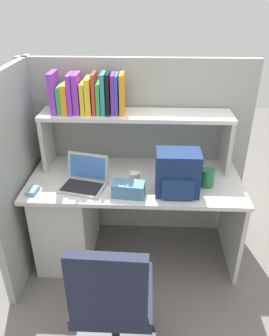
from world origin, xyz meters
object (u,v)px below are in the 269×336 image
Objects in this scene: laptop at (84,180)px; office_chair at (113,308)px; computer_mouse at (33,191)px; tissue_box at (129,189)px; snack_canister at (207,178)px; backpack at (178,174)px; paper_cup at (134,178)px.

laptop is 0.91m from office_chair.
tissue_box is at bearing 6.76° from computer_mouse.
laptop is 3.44× the size of computer_mouse.
computer_mouse is at bearing -172.99° from snack_canister.
backpack is at bearing -155.62° from snack_canister.
office_chair reaches higher than tissue_box.
tissue_box is 0.58m from snack_canister.
office_chair is (0.27, -0.78, -0.39)m from laptop.
office_chair is at bearing -95.46° from paper_cup.
paper_cup is 0.53m from snack_canister.
backpack reaches higher than office_chair.
paper_cup is at bearing 20.88° from computer_mouse.
office_chair is (-0.08, -0.84, -0.38)m from paper_cup.
laptop reaches higher than paper_cup.
office_chair is at bearing -39.80° from computer_mouse.
laptop is at bearing 174.85° from backpack.
laptop is at bearing 24.37° from computer_mouse.
snack_canister is at bearing -125.13° from office_chair.
snack_canister is (0.56, 0.16, 0.02)m from tissue_box.
laptop is at bearing -68.84° from office_chair.
snack_canister is (1.24, 0.15, 0.05)m from computer_mouse.
snack_canister reaches higher than computer_mouse.
computer_mouse is at bearing -166.21° from paper_cup.
laptop is at bearing -177.20° from snack_canister.
laptop is 0.37m from computer_mouse.
backpack is at bearing -22.00° from paper_cup.
backpack reaches higher than paper_cup.
tissue_box is at bearing -164.46° from snack_canister.
tissue_box is (0.33, -0.11, -0.00)m from laptop.
office_chair is at bearing -70.52° from laptop.
snack_canister is at bearing 2.80° from laptop.
computer_mouse is 0.79× the size of snack_canister.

